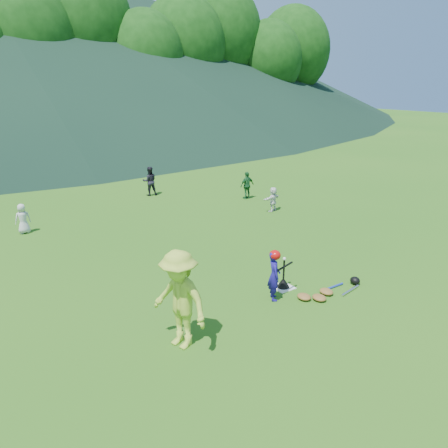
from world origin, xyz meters
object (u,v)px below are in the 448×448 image
at_px(fielder_c, 247,185).
at_px(equipment_pile, 327,292).
at_px(batting_tee, 283,283).
at_px(fielder_b, 150,181).
at_px(batter_child, 274,276).
at_px(home_plate, 283,287).
at_px(fielder_a, 23,219).
at_px(fielder_d, 273,199).
at_px(adult_coach, 180,300).

height_order(fielder_c, equipment_pile, fielder_c).
bearing_deg(batting_tee, fielder_b, 83.52).
relative_size(batter_child, fielder_b, 0.93).
bearing_deg(home_plate, fielder_a, 119.58).
xyz_separation_m(fielder_b, batting_tee, (-1.11, -9.79, -0.48)).
distance_m(fielder_a, fielder_b, 5.85).
height_order(batter_child, fielder_d, batter_child).
bearing_deg(home_plate, fielder_c, 59.24).
relative_size(fielder_b, fielder_c, 1.09).
bearing_deg(batter_child, fielder_c, -5.05).
bearing_deg(fielder_c, fielder_a, -5.57).
bearing_deg(fielder_c, batting_tee, 57.20).
distance_m(fielder_c, fielder_d, 2.02).
bearing_deg(home_plate, fielder_b, 83.52).
height_order(batter_child, fielder_b, fielder_b).
bearing_deg(fielder_a, fielder_c, 174.52).
xyz_separation_m(fielder_a, equipment_pile, (4.90, -8.38, -0.42)).
distance_m(home_plate, fielder_c, 8.21).
distance_m(adult_coach, equipment_pile, 3.83).
xyz_separation_m(adult_coach, fielder_a, (-1.17, 8.29, -0.45)).
bearing_deg(fielder_d, home_plate, 39.29).
xyz_separation_m(batting_tee, equipment_pile, (0.61, -0.81, -0.06)).
distance_m(fielder_c, equipment_pile, 8.65).
relative_size(fielder_a, fielder_c, 0.86).
height_order(fielder_a, fielder_c, fielder_c).
distance_m(adult_coach, batting_tee, 3.31).
xyz_separation_m(home_plate, fielder_d, (3.90, 5.05, 0.45)).
bearing_deg(batter_child, fielder_b, 18.46).
xyz_separation_m(fielder_b, equipment_pile, (-0.51, -10.60, -0.55)).
relative_size(batting_tee, equipment_pile, 0.38).
xyz_separation_m(batter_child, fielder_d, (4.45, 5.35, -0.11)).
bearing_deg(adult_coach, fielder_b, 140.67).
relative_size(home_plate, batter_child, 0.40).
relative_size(adult_coach, fielder_c, 1.66).
bearing_deg(equipment_pile, fielder_d, 60.63).
xyz_separation_m(batter_child, fielder_b, (1.66, 10.08, 0.05)).
distance_m(batter_child, fielder_d, 6.96).
bearing_deg(home_plate, batter_child, -151.66).
xyz_separation_m(fielder_a, fielder_c, (8.49, -0.52, 0.08)).
xyz_separation_m(adult_coach, fielder_b, (4.23, 10.52, -0.32)).
distance_m(batter_child, batting_tee, 0.76).
xyz_separation_m(batter_child, adult_coach, (-2.58, -0.43, 0.36)).
relative_size(adult_coach, fielder_b, 1.52).
distance_m(fielder_d, batting_tee, 6.39).
bearing_deg(fielder_b, adult_coach, 84.03).
bearing_deg(equipment_pile, batting_tee, 126.80).
bearing_deg(fielder_a, batting_tee, 117.62).
bearing_deg(fielder_b, fielder_a, 38.31).
relative_size(home_plate, fielder_d, 0.49).
distance_m(fielder_c, batting_tee, 8.21).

